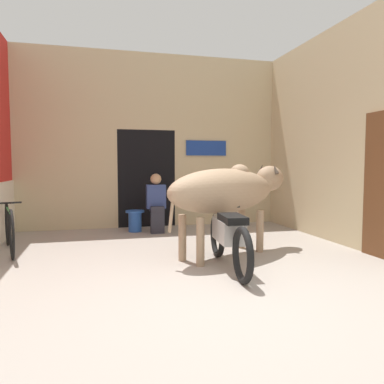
% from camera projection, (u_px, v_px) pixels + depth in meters
% --- Properties ---
extents(ground_plane, '(30.00, 30.00, 0.00)m').
position_uv_depth(ground_plane, '(219.00, 297.00, 3.77)').
color(ground_plane, '#9E9389').
extents(wall_back_with_doorway, '(5.56, 0.93, 3.70)m').
position_uv_depth(wall_back_with_doorway, '(149.00, 154.00, 8.23)').
color(wall_back_with_doorway, '#C6B289').
rests_on(wall_back_with_doorway, ground_plane).
extents(wall_right_with_door, '(0.22, 4.51, 3.70)m').
position_uv_depth(wall_right_with_door, '(336.00, 137.00, 6.48)').
color(wall_right_with_door, '#C6B289').
rests_on(wall_right_with_door, ground_plane).
extents(cow, '(2.34, 1.51, 1.36)m').
position_uv_depth(cow, '(229.00, 190.00, 5.50)').
color(cow, tan).
rests_on(cow, ground_plane).
extents(motorcycle_near, '(0.58, 1.87, 0.76)m').
position_uv_depth(motorcycle_near, '(228.00, 236.00, 4.80)').
color(motorcycle_near, black).
rests_on(motorcycle_near, ground_plane).
extents(bicycle, '(0.58, 1.73, 0.73)m').
position_uv_depth(bicycle, '(9.00, 228.00, 5.72)').
color(bicycle, black).
rests_on(bicycle, ground_plane).
extents(shopkeeper_seated, '(0.37, 0.34, 1.16)m').
position_uv_depth(shopkeeper_seated, '(156.00, 201.00, 7.37)').
color(shopkeeper_seated, '#282833').
rests_on(shopkeeper_seated, ground_plane).
extents(plastic_stool, '(0.37, 0.37, 0.42)m').
position_uv_depth(plastic_stool, '(135.00, 220.00, 7.48)').
color(plastic_stool, '#2856B2').
rests_on(plastic_stool, ground_plane).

